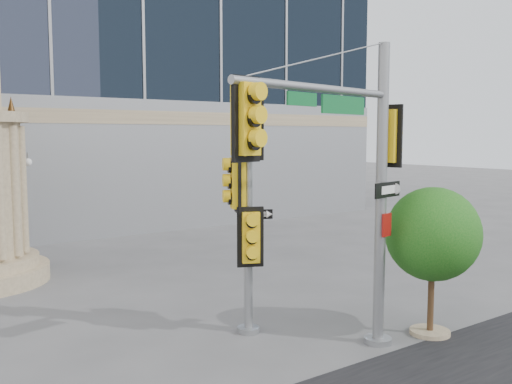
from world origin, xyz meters
TOP-DOWN VIEW (x-y plane):
  - ground at (0.00, 0.00)m, footprint 120.00×120.00m
  - main_signal_pole at (-0.98, -1.74)m, footprint 4.84×1.42m
  - secondary_signal_pole at (-1.83, 0.58)m, footprint 0.89×0.89m
  - street_tree at (1.54, -1.78)m, footprint 2.12×2.07m

SIDE VIEW (x-z plane):
  - ground at x=0.00m, z-range 0.00..0.00m
  - street_tree at x=1.54m, z-range 0.52..3.83m
  - secondary_signal_pole at x=-1.83m, z-range 0.46..5.75m
  - main_signal_pole at x=-0.98m, z-range 0.75..7.06m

